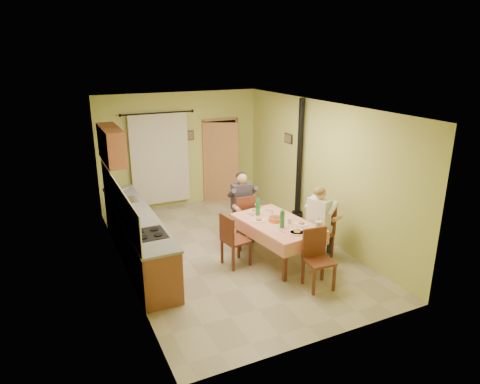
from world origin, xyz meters
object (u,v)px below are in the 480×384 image
dining_table (277,241)px  chair_left (235,250)px  chair_near (318,271)px  man_far (242,199)px  man_right (320,214)px  chair_right (318,243)px  stove_flue (299,181)px  chair_far (242,226)px

dining_table → chair_left: (-0.78, 0.15, -0.09)m
chair_near → chair_left: (-0.91, 1.28, 0.00)m
chair_left → man_far: size_ratio=0.71×
chair_left → man_right: size_ratio=0.71×
chair_right → stove_flue: 1.78m
chair_far → man_right: (0.92, -1.37, 0.59)m
dining_table → chair_near: size_ratio=1.82×
chair_far → man_far: 0.59m
chair_right → man_right: man_right is taller
chair_far → dining_table: bearing=-78.0°
chair_far → man_far: man_far is taller
stove_flue → chair_far: bearing=-173.0°
dining_table → chair_right: chair_right is taller
chair_right → chair_left: size_ratio=1.03×
chair_far → chair_right: 1.65m
chair_far → stove_flue: size_ratio=0.35×
chair_near → stove_flue: stove_flue is taller
stove_flue → chair_right: bearing=-108.4°
stove_flue → chair_near: bearing=-115.2°
chair_near → man_right: man_right is taller
chair_far → man_right: size_ratio=0.70×
chair_far → chair_near: bearing=-79.0°
man_far → man_right: (0.91, -1.38, 0.00)m
chair_right → man_far: man_far is taller
chair_far → chair_near: size_ratio=0.99×
man_far → man_right: bearing=-53.0°
dining_table → man_right: (0.75, -0.25, 0.50)m
chair_right → man_right: (-0.01, -0.01, 0.59)m
chair_right → chair_left: chair_right is taller
dining_table → stove_flue: bearing=37.5°
chair_far → chair_left: chair_left is taller
dining_table → stove_flue: stove_flue is taller
dining_table → chair_left: size_ratio=1.82×
chair_right → stove_flue: (0.51, 1.54, 0.73)m
chair_right → chair_far: bearing=12.9°
man_far → stove_flue: 1.46m
chair_left → dining_table: bearing=69.6°
man_far → chair_right: bearing=-52.5°
dining_table → man_far: 1.25m
man_far → chair_near: bearing=-79.0°
chair_near → man_right: size_ratio=0.71×
man_right → stove_flue: bearing=-40.2°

